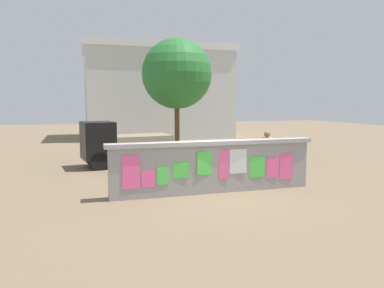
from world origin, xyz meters
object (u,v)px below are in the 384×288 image
Objects in this scene: person_walking at (267,149)px; bicycle_far at (208,172)px; motorcycle at (222,158)px; tree_roadside at (177,74)px; auto_rickshaw_truck at (122,144)px; bicycle_near at (154,170)px.

bicycle_far is at bearing -171.83° from person_walking.
bicycle_far is 1.05× the size of person_walking.
tree_roadside is (-0.04, 6.57, 3.71)m from motorcycle.
person_walking is (4.58, -3.85, 0.09)m from auto_rickshaw_truck.
tree_roadside reaches higher than bicycle_near.
motorcycle is 1.17× the size of person_walking.
bicycle_far is (-1.33, -2.12, -0.10)m from motorcycle.
auto_rickshaw_truck is 5.98m from person_walking.
motorcycle is (3.60, -2.05, -0.44)m from auto_rickshaw_truck.
motorcycle is 1.12× the size of bicycle_far.
motorcycle is at bearing 23.45° from bicycle_near.
bicycle_far is 9.58m from tree_roadside.
motorcycle is at bearing 57.90° from bicycle_far.
motorcycle is at bearing -29.70° from auto_rickshaw_truck.
tree_roadside is at bearing 81.57° from bicycle_far.
auto_rickshaw_truck reaches higher than bicycle_near.
auto_rickshaw_truck is at bearing 118.50° from bicycle_far.
auto_rickshaw_truck is 2.33× the size of person_walking.
person_walking reaches higher than bicycle_near.
bicycle_far is at bearing -98.43° from tree_roadside.
auto_rickshaw_truck is 1.98× the size of motorcycle.
bicycle_far is at bearing -122.10° from motorcycle.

